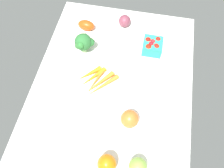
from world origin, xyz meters
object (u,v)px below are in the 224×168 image
object	(u,v)px
carrot_bunch	(97,80)
heirloom_tomato_orange	(130,119)
broccoli_head	(84,42)
bell_pepper_orange	(107,164)
berry_basket	(152,46)
roma_tomato	(86,25)
heirloom_tomato_green	(138,167)
red_onion_near_basket	(125,21)

from	to	relation	value
carrot_bunch	heirloom_tomato_orange	bearing A→B (deg)	-133.15
broccoli_head	bell_pepper_orange	distance (cm)	59.35
carrot_bunch	broccoli_head	bearing A→B (deg)	31.17
berry_basket	carrot_bunch	distance (cm)	34.15
berry_basket	carrot_bunch	xyz separation A→B (cm)	(-24.20, 23.98, -2.43)
roma_tomato	heirloom_tomato_green	bearing A→B (deg)	125.58
carrot_bunch	roma_tomato	bearing A→B (deg)	22.19
berry_basket	broccoli_head	xyz separation A→B (cm)	(-7.27, 34.22, 3.35)
broccoli_head	berry_basket	bearing A→B (deg)	-78.00
bell_pepper_orange	heirloom_tomato_orange	size ratio (longest dim) A/B	1.08
broccoli_head	heirloom_tomato_orange	size ratio (longest dim) A/B	1.44
carrot_bunch	berry_basket	bearing A→B (deg)	-44.74
roma_tomato	berry_basket	size ratio (longest dim) A/B	0.96
bell_pepper_orange	heirloom_tomato_orange	distance (cm)	20.98
carrot_bunch	heirloom_tomato_green	size ratio (longest dim) A/B	2.77
broccoli_head	carrot_bunch	xyz separation A→B (cm)	(-16.92, -10.24, -5.78)
berry_basket	carrot_bunch	bearing A→B (deg)	135.26
bell_pepper_orange	red_onion_near_basket	size ratio (longest dim) A/B	1.29
berry_basket	red_onion_near_basket	xyz separation A→B (cm)	(14.61, 16.83, -0.30)
heirloom_tomato_orange	heirloom_tomato_green	size ratio (longest dim) A/B	1.09
heirloom_tomato_green	broccoli_head	bearing A→B (deg)	33.46
carrot_bunch	heirloom_tomato_green	distance (cm)	44.03
berry_basket	bell_pepper_orange	size ratio (longest dim) A/B	1.14
carrot_bunch	red_onion_near_basket	world-z (taller)	red_onion_near_basket
berry_basket	broccoli_head	distance (cm)	35.14
roma_tomato	broccoli_head	distance (cm)	16.03
broccoli_head	heirloom_tomato_orange	distance (cm)	45.10
berry_basket	heirloom_tomato_orange	size ratio (longest dim) A/B	1.23
roma_tomato	carrot_bunch	distance (cm)	34.74
broccoli_head	bell_pepper_orange	size ratio (longest dim) A/B	1.34
carrot_bunch	heirloom_tomato_green	world-z (taller)	heirloom_tomato_green
roma_tomato	red_onion_near_basket	world-z (taller)	red_onion_near_basket
bell_pepper_orange	heirloom_tomato_orange	world-z (taller)	bell_pepper_orange
berry_basket	red_onion_near_basket	bearing A→B (deg)	49.04
berry_basket	broccoli_head	world-z (taller)	broccoli_head
berry_basket	broccoli_head	bearing A→B (deg)	102.00
berry_basket	heirloom_tomato_orange	xyz separation A→B (cm)	(-41.74, 5.27, 0.35)
heirloom_tomato_orange	carrot_bunch	xyz separation A→B (cm)	(17.54, 18.71, -2.78)
berry_basket	heirloom_tomato_orange	world-z (taller)	heirloom_tomato_orange
heirloom_tomato_orange	heirloom_tomato_green	world-z (taller)	heirloom_tomato_orange
heirloom_tomato_green	berry_basket	bearing A→B (deg)	0.87
roma_tomato	broccoli_head	world-z (taller)	broccoli_head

